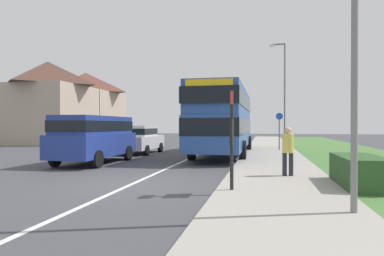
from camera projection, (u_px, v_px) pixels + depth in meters
ground_plane at (132, 184)px, 10.05m from camera, size 120.00×120.00×0.00m
lane_marking_centre at (190, 158)px, 17.87m from camera, size 0.14×60.00×0.01m
pavement_near_side at (274, 163)px, 15.05m from camera, size 3.20×68.00×0.12m
grass_verge_seaward at (380, 166)px, 14.16m from camera, size 6.00×68.00×0.08m
roadside_hedge at (360, 173)px, 9.19m from camera, size 1.10×2.53×0.90m
double_decker_bus at (224, 118)px, 19.58m from camera, size 2.80×11.22×3.70m
parked_van_blue at (95, 135)px, 15.48m from camera, size 2.11×5.07×2.13m
parked_car_white at (140, 138)px, 20.78m from camera, size 1.95×4.29×1.70m
pedestrian_at_stop at (288, 149)px, 10.87m from camera, size 0.34×0.34×1.67m
bus_stop_sign at (232, 133)px, 8.51m from camera, size 0.09×0.52×2.60m
cycle_route_sign at (279, 130)px, 22.13m from camera, size 0.44×0.08×2.52m
street_lamp_near at (348, 0)px, 6.29m from camera, size 1.14×0.20×6.98m
street_lamp_mid at (283, 89)px, 24.63m from camera, size 1.14×0.20×7.61m
house_terrace_far_side at (68, 105)px, 35.11m from camera, size 6.95×13.61×7.64m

